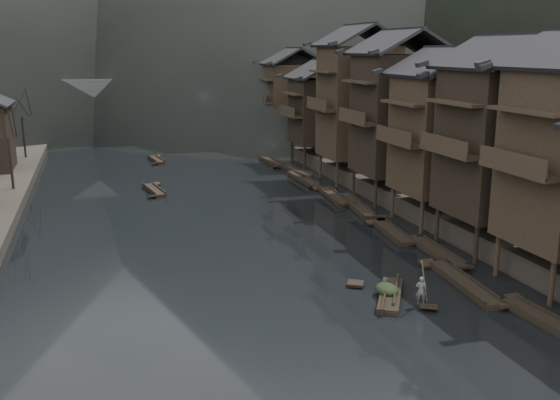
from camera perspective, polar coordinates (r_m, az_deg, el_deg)
name	(u,v)px	position (r m, az deg, el deg)	size (l,w,h in m)	color
water	(279,312)	(33.30, -0.09, -10.19)	(300.00, 300.00, 0.00)	black
right_bank	(453,150)	(82.77, 15.53, 4.44)	(40.00, 200.00, 1.80)	#2D2823
stilt_houses	(408,103)	(55.17, 11.65, 8.64)	(9.00, 67.60, 16.12)	black
moored_sampans	(353,208)	(53.75, 6.69, -0.71)	(3.24, 56.59, 0.47)	black
midriver_boats	(139,161)	(77.92, -12.77, 3.53)	(6.10, 38.96, 0.45)	black
stone_bridge	(150,103)	(101.91, -11.79, 8.69)	(40.00, 6.00, 9.00)	#4C4C4F
hero_sampan	(390,295)	(35.45, 10.06, -8.52)	(3.50, 5.14, 0.44)	black
cargo_heap	(387,284)	(35.36, 9.76, -7.53)	(1.19, 1.56, 0.71)	black
boatman	(421,286)	(34.17, 12.79, -7.70)	(0.57, 0.37, 1.56)	#58595B
bamboo_pole	(427,242)	(33.46, 13.31, -3.73)	(0.06, 0.06, 4.02)	#8C7A51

